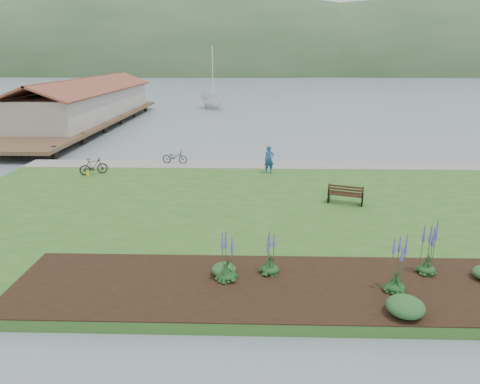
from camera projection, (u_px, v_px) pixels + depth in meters
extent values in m
plane|color=slate|center=(268.00, 202.00, 23.89)|extent=(600.00, 600.00, 0.00)
cube|color=#2C5C20|center=(269.00, 211.00, 21.92)|extent=(34.00, 20.00, 0.40)
cube|color=gray|center=(265.00, 165.00, 30.33)|extent=(34.00, 2.20, 0.03)
cube|color=black|center=(367.00, 287.00, 14.35)|extent=(24.00, 4.40, 0.04)
cube|color=#4C3826|center=(86.00, 119.00, 48.90)|extent=(8.00, 36.00, 0.30)
cube|color=#B2ADA3|center=(90.00, 103.00, 50.30)|extent=(6.40, 28.00, 3.00)
cube|color=black|center=(346.00, 194.00, 22.36)|extent=(1.87, 1.15, 0.06)
cube|color=black|center=(345.00, 190.00, 21.96)|extent=(1.73, 0.72, 0.55)
cube|color=black|center=(329.00, 197.00, 22.72)|extent=(0.26, 0.60, 0.49)
cube|color=black|center=(362.00, 201.00, 22.15)|extent=(0.26, 0.60, 0.49)
imported|color=navy|center=(269.00, 157.00, 27.96)|extent=(0.88, 0.71, 2.12)
imported|color=black|center=(175.00, 157.00, 30.64)|extent=(0.82, 1.86, 0.95)
imported|color=black|center=(94.00, 166.00, 27.81)|extent=(1.32, 1.81, 1.08)
imported|color=silver|center=(213.00, 109.00, 65.42)|extent=(15.45, 15.50, 29.19)
cube|color=yellow|center=(88.00, 173.00, 27.70)|extent=(0.28, 0.36, 0.34)
ellipsoid|color=#153B1A|center=(395.00, 287.00, 14.00)|extent=(0.62, 0.62, 0.31)
cone|color=#464299|center=(399.00, 256.00, 13.65)|extent=(0.36, 0.36, 1.93)
ellipsoid|color=#153B1A|center=(426.00, 269.00, 15.18)|extent=(0.62, 0.62, 0.31)
cone|color=#464299|center=(430.00, 240.00, 14.84)|extent=(0.40, 0.40, 1.91)
ellipsoid|color=#153B1A|center=(270.00, 269.00, 15.16)|extent=(0.62, 0.62, 0.31)
cone|color=#464299|center=(271.00, 245.00, 14.88)|extent=(0.32, 0.32, 1.55)
ellipsoid|color=#153B1A|center=(227.00, 276.00, 14.72)|extent=(0.62, 0.62, 0.31)
cone|color=#464299|center=(227.00, 249.00, 14.41)|extent=(0.32, 0.32, 1.75)
ellipsoid|color=#1E4C21|center=(224.00, 270.00, 15.01)|extent=(0.86, 0.86, 0.43)
ellipsoid|color=#1E4C21|center=(405.00, 307.00, 12.69)|extent=(1.13, 1.13, 0.56)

